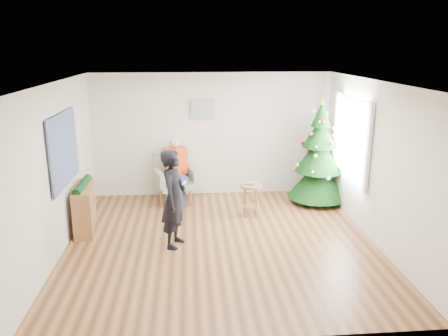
{
  "coord_description": "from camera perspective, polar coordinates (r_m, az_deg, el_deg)",
  "views": [
    {
      "loc": [
        -0.49,
        -6.58,
        3.13
      ],
      "look_at": [
        0.1,
        0.6,
        1.1
      ],
      "focal_mm": 35.0,
      "sensor_mm": 36.0,
      "label": 1
    }
  ],
  "objects": [
    {
      "name": "wall_left",
      "position": [
        7.12,
        -20.93,
        -0.22
      ],
      "size": [
        0.0,
        5.0,
        5.0
      ],
      "primitive_type": "plane",
      "rotation": [
        1.57,
        0.0,
        1.57
      ],
      "color": "silver",
      "rests_on": "floor"
    },
    {
      "name": "console",
      "position": [
        7.99,
        -17.78,
        -5.03
      ],
      "size": [
        0.43,
        1.03,
        0.8
      ],
      "primitive_type": "cube",
      "rotation": [
        0.0,
        0.0,
        0.13
      ],
      "color": "brown",
      "rests_on": "floor"
    },
    {
      "name": "garland",
      "position": [
        7.86,
        -18.03,
        -2.16
      ],
      "size": [
        0.14,
        0.9,
        0.14
      ],
      "primitive_type": "cylinder",
      "rotation": [
        1.57,
        0.0,
        0.0
      ],
      "color": "black",
      "rests_on": "console"
    },
    {
      "name": "laptop",
      "position": [
        8.16,
        3.5,
        -2.07
      ],
      "size": [
        0.37,
        0.27,
        0.03
      ],
      "primitive_type": "imported",
      "rotation": [
        0.0,
        0.0,
        0.17
      ],
      "color": "silver",
      "rests_on": "stool"
    },
    {
      "name": "standing_man",
      "position": [
        6.94,
        -6.56,
        -4.01
      ],
      "size": [
        0.54,
        0.67,
        1.6
      ],
      "primitive_type": "imported",
      "rotation": [
        0.0,
        0.0,
        1.27
      ],
      "color": "black",
      "rests_on": "floor"
    },
    {
      "name": "ceiling",
      "position": [
        6.62,
        -0.44,
        11.15
      ],
      "size": [
        5.0,
        5.0,
        0.0
      ],
      "primitive_type": "plane",
      "rotation": [
        3.14,
        0.0,
        0.0
      ],
      "color": "white",
      "rests_on": "wall_back"
    },
    {
      "name": "wall_back",
      "position": [
        9.27,
        -1.59,
        4.35
      ],
      "size": [
        5.0,
        0.0,
        5.0
      ],
      "primitive_type": "plane",
      "rotation": [
        1.57,
        0.0,
        0.0
      ],
      "color": "silver",
      "rests_on": "floor"
    },
    {
      "name": "armchair",
      "position": [
        9.07,
        -6.43,
        -2.01
      ],
      "size": [
        0.95,
        0.92,
        1.02
      ],
      "rotation": [
        0.0,
        0.0,
        0.33
      ],
      "color": "gray",
      "rests_on": "floor"
    },
    {
      "name": "wall_front",
      "position": [
        4.5,
        2.01,
        -8.28
      ],
      "size": [
        5.0,
        0.0,
        5.0
      ],
      "primitive_type": "plane",
      "rotation": [
        -1.57,
        0.0,
        0.0
      ],
      "color": "silver",
      "rests_on": "floor"
    },
    {
      "name": "seated_person",
      "position": [
        8.93,
        -6.37,
        -0.21
      ],
      "size": [
        0.54,
        0.7,
        1.34
      ],
      "rotation": [
        0.0,
        0.0,
        0.33
      ],
      "color": "navy",
      "rests_on": "armchair"
    },
    {
      "name": "wall_right",
      "position": [
        7.45,
        19.12,
        0.65
      ],
      "size": [
        0.0,
        5.0,
        5.0
      ],
      "primitive_type": "plane",
      "rotation": [
        1.57,
        0.0,
        -1.57
      ],
      "color": "silver",
      "rests_on": "floor"
    },
    {
      "name": "christmas_tree",
      "position": [
        9.0,
        12.3,
        1.48
      ],
      "size": [
        1.19,
        1.19,
        2.15
      ],
      "rotation": [
        0.0,
        0.0,
        -0.3
      ],
      "color": "#3F2816",
      "rests_on": "floor"
    },
    {
      "name": "game_controller",
      "position": [
        6.82,
        -5.21,
        -1.96
      ],
      "size": [
        0.07,
        0.13,
        0.04
      ],
      "primitive_type": "cube",
      "rotation": [
        0.0,
        0.0,
        -0.3
      ],
      "color": "white",
      "rests_on": "standing_man"
    },
    {
      "name": "tapestry",
      "position": [
        7.33,
        -20.19,
        2.31
      ],
      "size": [
        0.03,
        1.5,
        1.15
      ],
      "primitive_type": "cube",
      "color": "black",
      "rests_on": "wall_left"
    },
    {
      "name": "window_panel",
      "position": [
        8.3,
        16.34,
        3.77
      ],
      "size": [
        0.04,
        1.3,
        1.4
      ],
      "primitive_type": "cube",
      "color": "white",
      "rests_on": "wall_right"
    },
    {
      "name": "curtains",
      "position": [
        8.29,
        16.14,
        3.77
      ],
      "size": [
        0.05,
        1.75,
        1.5
      ],
      "color": "white",
      "rests_on": "wall_right"
    },
    {
      "name": "stool",
      "position": [
        8.27,
        3.47,
        -4.17
      ],
      "size": [
        0.42,
        0.42,
        0.62
      ],
      "rotation": [
        0.0,
        0.0,
        -0.18
      ],
      "color": "brown",
      "rests_on": "floor"
    },
    {
      "name": "framed_picture",
      "position": [
        9.14,
        -2.87,
        7.67
      ],
      "size": [
        0.52,
        0.05,
        0.42
      ],
      "color": "tan",
      "rests_on": "wall_back"
    },
    {
      "name": "floor",
      "position": [
        7.3,
        -0.4,
        -9.65
      ],
      "size": [
        5.0,
        5.0,
        0.0
      ],
      "primitive_type": "plane",
      "color": "brown",
      "rests_on": "ground"
    }
  ]
}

